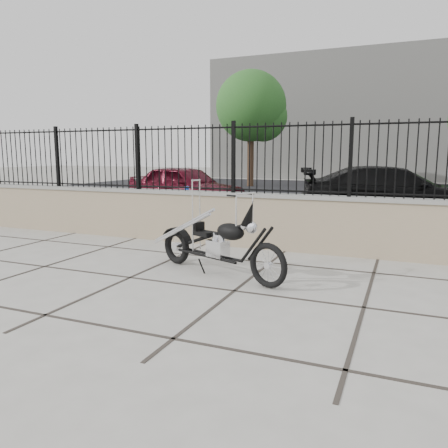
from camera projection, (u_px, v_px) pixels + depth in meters
ground_plane at (234, 291)px, 5.27m from camera, size 90.00×90.00×0.00m
parking_lot at (353, 197)px, 16.66m from camera, size 30.00×30.00×0.00m
retaining_wall at (287, 222)px, 7.47m from camera, size 14.00×0.36×0.96m
iron_fence at (289, 159)px, 7.30m from camera, size 14.00×0.08×1.20m
background_building at (381, 118)px, 28.78m from camera, size 22.00×6.00×8.00m
chopper_motorcycle at (215, 227)px, 5.92m from camera, size 2.17×1.16×1.31m
car_red at (185, 187)px, 13.18m from camera, size 4.13×2.45×1.32m
car_black at (392, 193)px, 11.13m from camera, size 4.93×3.02×1.34m
bollard_a at (187, 205)px, 10.24m from camera, size 0.14×0.14×0.89m
tree_left at (251, 103)px, 21.91m from camera, size 3.54×3.54×5.98m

